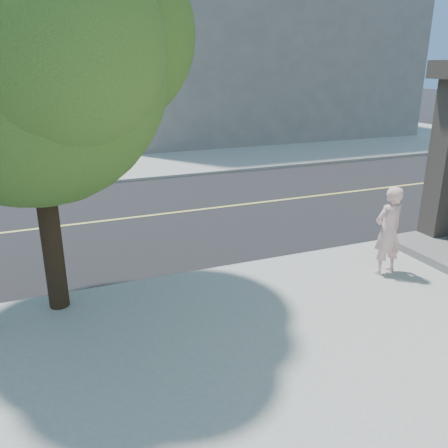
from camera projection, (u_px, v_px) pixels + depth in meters
name	position (u px, v px, depth m)	size (l,w,h in m)	color
ground	(19.00, 306.00, 8.79)	(140.00, 140.00, 0.00)	black
road_ew	(20.00, 231.00, 12.73)	(140.00, 9.00, 0.01)	black
sidewalk_ne	(231.00, 129.00, 32.42)	(29.00, 25.00, 0.12)	#97978F
filler_ne	(236.00, 20.00, 30.73)	(18.00, 16.00, 14.00)	slate
man_on_phone	(388.00, 231.00, 9.63)	(0.69, 0.45, 1.89)	beige
street_tree	(34.00, 35.00, 7.12)	(5.42, 4.92, 7.19)	black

